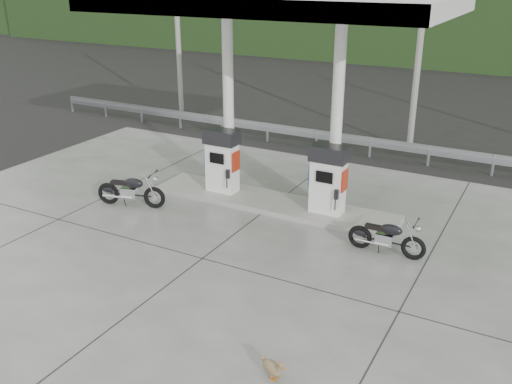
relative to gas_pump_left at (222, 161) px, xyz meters
The scene contains 17 objects.
ground 3.16m from the gas_pump_left, 57.38° to the right, with size 160.00×160.00×0.00m, color black.
forecourt_apron 3.15m from the gas_pump_left, 57.38° to the right, with size 18.00×14.00×0.02m, color slate.
pump_island 1.87m from the gas_pump_left, ahead, with size 7.00×1.40×0.15m, color gray.
gas_pump_left is the anchor object (origin of this frame).
gas_pump_right 3.20m from the gas_pump_left, ahead, with size 0.95×0.55×1.80m, color white, non-canonical shape.
canopy_column_left 1.65m from the gas_pump_left, 90.00° to the left, with size 0.30×0.30×5.00m, color white.
canopy_column_right 3.60m from the gas_pump_left, ahead, with size 0.30×0.30×5.00m, color white.
canopy_roof 4.59m from the gas_pump_left, ahead, with size 8.50×5.00×0.40m, color white.
guardrail 5.74m from the gas_pump_left, 73.78° to the left, with size 26.00×0.16×1.42m, color gray, non-canonical shape.
road 9.20m from the gas_pump_left, 79.92° to the left, with size 60.00×7.00×0.01m, color black.
utility_pole_a 9.93m from the gas_pump_left, 132.44° to the left, with size 0.22×0.22×8.00m, color gray.
utility_pole_b 8.40m from the gas_pump_left, 62.78° to the left, with size 0.22×0.22×8.00m, color gray.
tree_band 27.61m from the gas_pump_left, 86.67° to the left, with size 80.00×6.00×6.00m, color black.
forested_hills 57.53m from the gas_pump_left, 88.41° to the left, with size 100.00×40.00×140.00m, color black, non-canonical shape.
motorcycle_left 2.66m from the gas_pump_left, 134.27° to the right, with size 1.85×0.58×0.87m, color black, non-canonical shape.
motorcycle_right 5.36m from the gas_pump_left, 13.82° to the right, with size 1.69×0.53×0.80m, color black, non-canonical shape.
duck 7.99m from the gas_pump_left, 52.77° to the right, with size 0.51×0.14×0.37m, color brown, non-canonical shape.
Camera 1 is at (6.51, -10.47, 6.19)m, focal length 40.00 mm.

